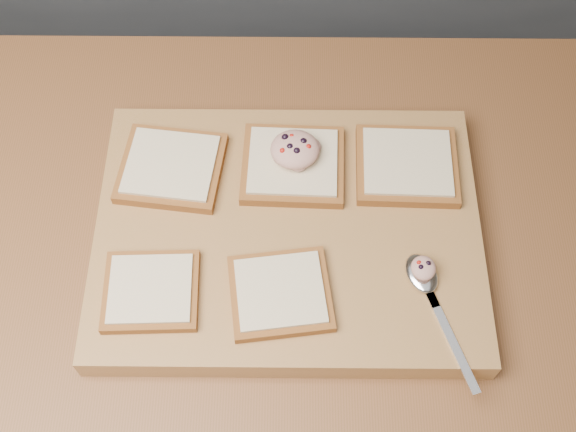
# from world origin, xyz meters

# --- Properties ---
(island_counter) EXTENTS (2.00, 0.80, 0.90)m
(island_counter) POSITION_xyz_m (0.00, 0.00, 0.45)
(island_counter) COLOR slate
(island_counter) RESTS_ON ground
(cutting_board) EXTENTS (0.48, 0.36, 0.04)m
(cutting_board) POSITION_xyz_m (0.12, 0.05, 0.92)
(cutting_board) COLOR #A17145
(cutting_board) RESTS_ON island_counter
(bread_far_left) EXTENTS (0.14, 0.13, 0.02)m
(bread_far_left) POSITION_xyz_m (-0.04, 0.13, 0.95)
(bread_far_left) COLOR brown
(bread_far_left) RESTS_ON cutting_board
(bread_far_center) EXTENTS (0.13, 0.12, 0.02)m
(bread_far_center) POSITION_xyz_m (0.12, 0.13, 0.95)
(bread_far_center) COLOR brown
(bread_far_center) RESTS_ON cutting_board
(bread_far_right) EXTENTS (0.13, 0.12, 0.02)m
(bread_far_right) POSITION_xyz_m (0.27, 0.13, 0.95)
(bread_far_right) COLOR brown
(bread_far_right) RESTS_ON cutting_board
(bread_near_left) EXTENTS (0.11, 0.10, 0.02)m
(bread_near_left) POSITION_xyz_m (-0.04, -0.05, 0.95)
(bread_near_left) COLOR brown
(bread_near_left) RESTS_ON cutting_board
(bread_near_center) EXTENTS (0.13, 0.12, 0.02)m
(bread_near_center) POSITION_xyz_m (0.11, -0.05, 0.95)
(bread_near_center) COLOR brown
(bread_near_center) RESTS_ON cutting_board
(tuna_salad_dollop) EXTENTS (0.06, 0.06, 0.03)m
(tuna_salad_dollop) POSITION_xyz_m (0.12, 0.14, 0.97)
(tuna_salad_dollop) COLOR #DEA28E
(tuna_salad_dollop) RESTS_ON bread_far_center
(spoon) EXTENTS (0.08, 0.18, 0.01)m
(spoon) POSITION_xyz_m (0.28, -0.03, 0.94)
(spoon) COLOR silver
(spoon) RESTS_ON cutting_board
(spoon_salad) EXTENTS (0.03, 0.03, 0.02)m
(spoon_salad) POSITION_xyz_m (0.27, -0.02, 0.96)
(spoon_salad) COLOR #DEA28E
(spoon_salad) RESTS_ON spoon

